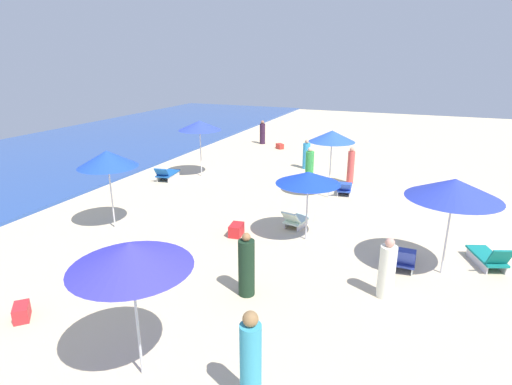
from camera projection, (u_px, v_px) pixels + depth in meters
name	position (u px, v px, depth m)	size (l,w,h in m)	color
ocean	(4.00, 168.00, 21.03)	(60.00, 13.64, 0.12)	#2A4D99
umbrella_0	(308.00, 178.00, 12.33)	(1.96, 1.96, 2.19)	silver
lounge_chair_0_0	(297.00, 220.00, 13.84)	(1.38, 0.81, 0.68)	silver
umbrella_1	(130.00, 255.00, 6.72)	(2.06, 2.06, 2.60)	silver
umbrella_2	(454.00, 189.00, 10.21)	(2.32, 2.32, 2.60)	silver
lounge_chair_2_0	(489.00, 257.00, 11.18)	(1.51, 1.02, 0.79)	silver
lounge_chair_2_1	(402.00, 258.00, 11.15)	(1.28, 0.69, 0.73)	silver
umbrella_3	(332.00, 136.00, 16.01)	(1.81, 1.81, 2.74)	silver
lounge_chair_3_0	(345.00, 188.00, 17.23)	(1.56, 0.72, 0.63)	silver
umbrella_4	(107.00, 159.00, 13.12)	(1.91, 1.91, 2.63)	silver
umbrella_5	(200.00, 126.00, 19.08)	(1.98, 1.98, 2.64)	silver
lounge_chair_5_0	(167.00, 174.00, 19.17)	(1.57, 0.85, 0.70)	silver
beachgoer_0	(262.00, 133.00, 26.92)	(0.50, 0.50, 1.53)	#321A33
beachgoer_1	(246.00, 267.00, 9.73)	(0.53, 0.53, 1.60)	#18301F
beachgoer_2	(387.00, 270.00, 9.65)	(0.44, 0.44, 1.52)	white
beachgoer_4	(310.00, 166.00, 18.79)	(0.41, 0.41, 1.59)	green
beachgoer_5	(251.00, 362.00, 6.58)	(0.49, 0.49, 1.75)	#379CBB
beachgoer_6	(351.00, 166.00, 18.42)	(0.40, 0.40, 1.67)	#E45049
beachgoer_7	(306.00, 155.00, 20.92)	(0.43, 0.43, 1.50)	#3298D4
cooler_box_0	(22.00, 312.00, 8.96)	(0.49, 0.30, 0.34)	red
cooler_box_1	(280.00, 146.00, 25.61)	(0.50, 0.32, 0.32)	red
cooler_box_2	(236.00, 230.00, 13.17)	(0.59, 0.37, 0.38)	red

